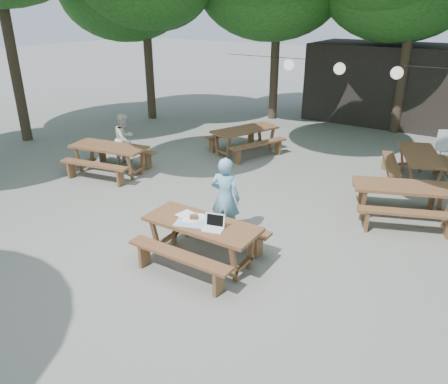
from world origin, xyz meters
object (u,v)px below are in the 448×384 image
object	(u,v)px
woman	(225,198)
second_person	(125,139)
plastic_chair	(445,154)
main_picnic_table	(202,241)
picnic_table_nw	(110,159)

from	to	relation	value
woman	second_person	world-z (taller)	woman
second_person	plastic_chair	world-z (taller)	second_person
main_picnic_table	second_person	bearing A→B (deg)	147.24
main_picnic_table	picnic_table_nw	world-z (taller)	same
main_picnic_table	plastic_chair	world-z (taller)	plastic_chair
main_picnic_table	plastic_chair	xyz separation A→B (m)	(2.81, 7.84, -0.13)
picnic_table_nw	second_person	xyz separation A→B (m)	(-0.20, 0.79, 0.32)
woman	second_person	size ratio (longest dim) A/B	1.12
main_picnic_table	woman	distance (m)	1.08
picnic_table_nw	second_person	distance (m)	0.87
picnic_table_nw	plastic_chair	world-z (taller)	plastic_chair
main_picnic_table	picnic_table_nw	xyz separation A→B (m)	(-4.51, 2.24, 0.00)
picnic_table_nw	second_person	size ratio (longest dim) A/B	1.52
woman	plastic_chair	xyz separation A→B (m)	(2.97, 6.85, -0.53)
woman	plastic_chair	distance (m)	7.48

